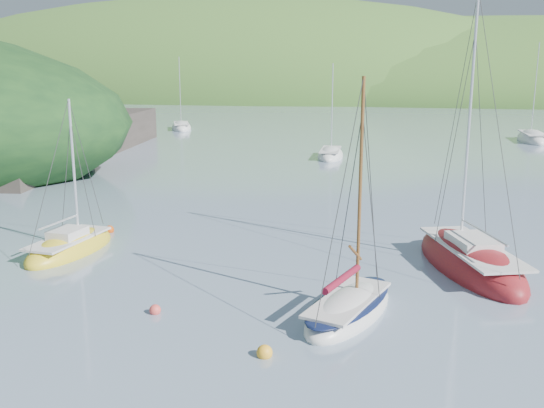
% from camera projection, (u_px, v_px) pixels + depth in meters
% --- Properties ---
extents(ground, '(700.00, 700.00, 0.00)m').
position_uv_depth(ground, '(227.00, 355.00, 17.95)').
color(ground, '#758AA2').
rests_on(ground, ground).
extents(shoreline_hills, '(690.00, 135.00, 56.00)m').
position_uv_depth(shoreline_hills, '(383.00, 95.00, 182.91)').
color(shoreline_hills, '#3E6426').
rests_on(shoreline_hills, ground).
extents(daysailer_white, '(3.44, 5.96, 8.64)m').
position_uv_depth(daysailer_white, '(349.00, 309.00, 20.83)').
color(daysailer_white, silver).
rests_on(daysailer_white, ground).
extents(sloop_red, '(5.76, 8.81, 12.34)m').
position_uv_depth(sloop_red, '(470.00, 263.00, 25.60)').
color(sloop_red, maroon).
rests_on(sloop_red, ground).
extents(sailboat_yellow, '(2.56, 5.85, 7.62)m').
position_uv_depth(sailboat_yellow, '(70.00, 248.00, 27.91)').
color(sailboat_yellow, yellow).
rests_on(sailboat_yellow, ground).
extents(distant_sloop_a, '(2.90, 6.79, 9.43)m').
position_uv_depth(distant_sloop_a, '(330.00, 156.00, 57.02)').
color(distant_sloop_a, silver).
rests_on(distant_sloop_a, ground).
extents(distant_sloop_b, '(3.42, 8.59, 12.05)m').
position_uv_depth(distant_sloop_b, '(532.00, 140.00, 69.44)').
color(distant_sloop_b, silver).
rests_on(distant_sloop_b, ground).
extents(distant_sloop_c, '(5.46, 7.80, 10.54)m').
position_uv_depth(distant_sloop_c, '(181.00, 128.00, 82.75)').
color(distant_sloop_c, silver).
rests_on(distant_sloop_c, ground).
extents(mooring_buoys, '(21.94, 11.69, 0.48)m').
position_uv_depth(mooring_buoys, '(238.00, 282.00, 23.74)').
color(mooring_buoys, '#FFAE24').
rests_on(mooring_buoys, ground).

